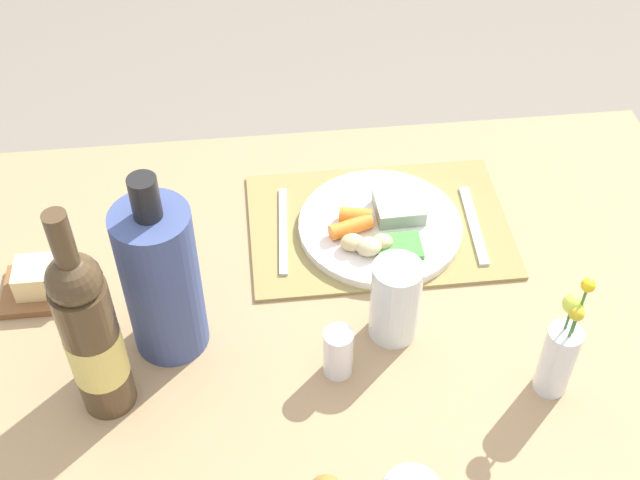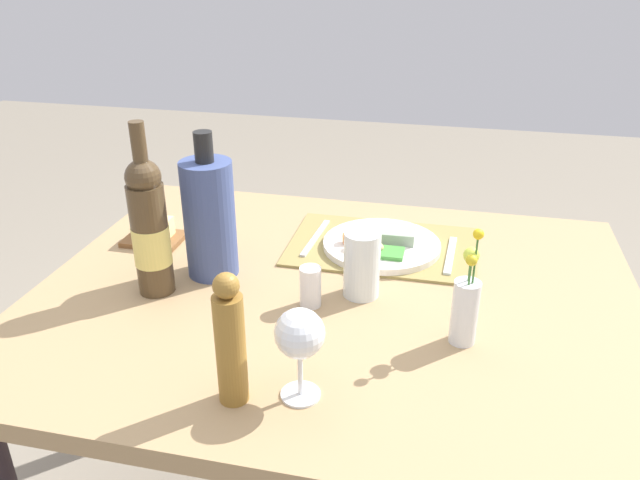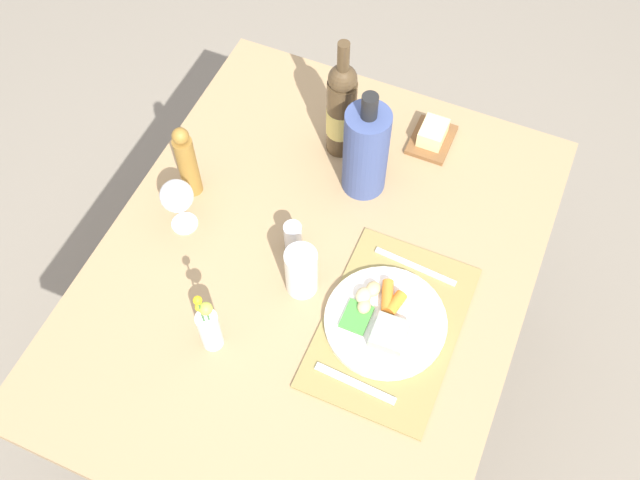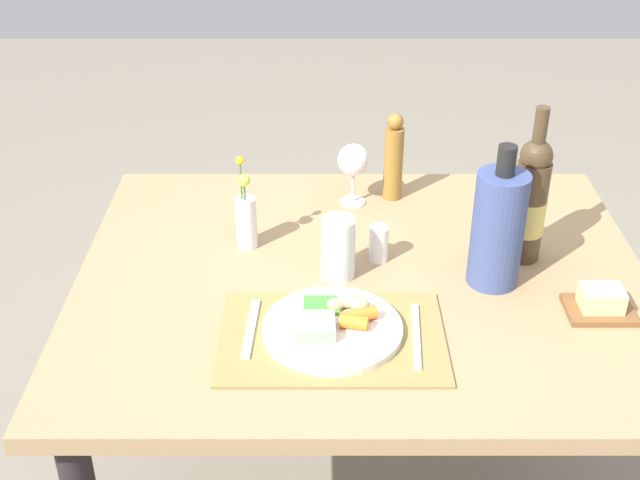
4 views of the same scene
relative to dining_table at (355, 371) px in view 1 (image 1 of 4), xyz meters
The scene contains 11 objects.
dining_table is the anchor object (origin of this frame).
placemat 0.24m from the dining_table, 107.08° to the right, with size 0.42×0.28×0.01m, color olive.
dinner_plate 0.24m from the dining_table, 108.12° to the right, with size 0.26×0.26×0.04m.
fork 0.31m from the dining_table, 138.45° to the right, with size 0.02×0.18×0.01m, color silver.
knife 0.25m from the dining_table, 67.35° to the right, with size 0.01×0.20×0.01m, color silver.
cooler_bottle 0.34m from the dining_table, ahead, with size 0.10×0.10×0.30m.
flower_vase 0.32m from the dining_table, 154.56° to the left, with size 0.05×0.05×0.22m.
water_tumbler 0.16m from the dining_table, behind, with size 0.07×0.07×0.13m.
wine_bottle 0.42m from the dining_table, 11.93° to the left, with size 0.07×0.07×0.34m.
salt_shaker 0.15m from the dining_table, 59.37° to the left, with size 0.04×0.04×0.08m, color white.
butter_dish 0.49m from the dining_table, 16.13° to the right, with size 0.13×0.10×0.06m.
Camera 1 is at (0.14, 0.74, 1.69)m, focal length 46.85 mm.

